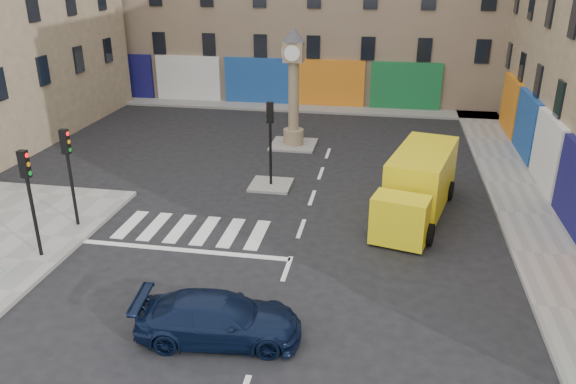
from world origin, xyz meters
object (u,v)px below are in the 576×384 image
(traffic_light_left_near, at_px, (29,187))
(traffic_light_island, at_px, (270,130))
(clock_pillar, at_px, (294,81))
(navy_sedan, at_px, (219,318))
(yellow_van, at_px, (418,185))
(traffic_light_left_far, at_px, (68,162))

(traffic_light_left_near, height_order, traffic_light_island, traffic_light_left_near)
(clock_pillar, relative_size, navy_sedan, 1.39)
(navy_sedan, bearing_deg, clock_pillar, -3.47)
(navy_sedan, height_order, yellow_van, yellow_van)
(clock_pillar, height_order, yellow_van, clock_pillar)
(traffic_light_left_near, relative_size, clock_pillar, 0.61)
(yellow_van, bearing_deg, traffic_light_island, 178.21)
(traffic_light_island, xyz_separation_m, clock_pillar, (0.00, 6.00, 0.96))
(traffic_light_left_near, xyz_separation_m, traffic_light_island, (6.30, 7.80, -0.03))
(navy_sedan, relative_size, yellow_van, 0.63)
(traffic_light_left_far, height_order, clock_pillar, clock_pillar)
(traffic_light_left_far, bearing_deg, traffic_light_left_near, -90.00)
(traffic_light_left_near, xyz_separation_m, clock_pillar, (6.30, 13.80, 0.93))
(traffic_light_left_near, bearing_deg, navy_sedan, -23.46)
(traffic_light_left_near, bearing_deg, traffic_light_island, 51.07)
(traffic_light_left_near, distance_m, yellow_van, 14.04)
(traffic_light_island, relative_size, navy_sedan, 0.85)
(traffic_light_left_far, xyz_separation_m, yellow_van, (12.58, 3.66, -1.42))
(navy_sedan, bearing_deg, traffic_light_left_far, 46.02)
(traffic_light_left_far, height_order, traffic_light_island, traffic_light_left_far)
(traffic_light_island, distance_m, yellow_van, 6.66)
(traffic_light_left_near, distance_m, traffic_light_left_far, 2.40)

